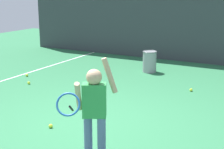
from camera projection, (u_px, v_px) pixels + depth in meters
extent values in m
plane|color=#2D7247|center=(91.00, 123.00, 5.68)|extent=(20.00, 20.00, 0.00)
cube|color=#383D42|center=(190.00, 9.00, 9.97)|extent=(11.36, 0.08, 3.16)
cylinder|color=slate|center=(43.00, 2.00, 12.57)|extent=(0.09, 0.09, 3.31)
cylinder|color=slate|center=(134.00, 5.00, 10.86)|extent=(0.09, 0.09, 3.31)
cylinder|color=slate|center=(88.00, 136.00, 4.48)|extent=(0.11, 0.11, 0.58)
cylinder|color=slate|center=(102.00, 138.00, 4.42)|extent=(0.11, 0.11, 0.58)
cube|color=green|center=(94.00, 100.00, 4.33)|extent=(0.34, 0.29, 0.44)
sphere|color=tan|center=(94.00, 77.00, 4.25)|extent=(0.20, 0.20, 0.20)
cylinder|color=tan|center=(110.00, 75.00, 4.26)|extent=(0.22, 0.15, 0.46)
cylinder|color=tan|center=(78.00, 96.00, 4.26)|extent=(0.19, 0.29, 0.43)
cylinder|color=black|center=(71.00, 108.00, 4.17)|extent=(0.13, 0.23, 0.15)
torus|color=#2666B2|center=(68.00, 104.00, 3.93)|extent=(0.33, 0.27, 0.26)
cylinder|color=gray|center=(150.00, 62.00, 9.04)|extent=(0.36, 0.36, 0.55)
torus|color=#595B60|center=(150.00, 52.00, 8.97)|extent=(0.38, 0.38, 0.02)
sphere|color=#CCE033|center=(191.00, 90.00, 7.39)|extent=(0.07, 0.07, 0.07)
sphere|color=#CCE033|center=(100.00, 74.00, 8.72)|extent=(0.07, 0.07, 0.07)
sphere|color=#CCE033|center=(51.00, 126.00, 5.47)|extent=(0.07, 0.07, 0.07)
sphere|color=#CCE033|center=(29.00, 83.00, 7.94)|extent=(0.07, 0.07, 0.07)
sphere|color=#CCE033|center=(27.00, 75.00, 8.63)|extent=(0.07, 0.07, 0.07)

